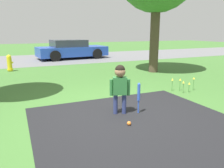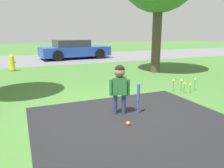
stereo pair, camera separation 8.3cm
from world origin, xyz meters
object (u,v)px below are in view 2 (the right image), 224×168
sports_ball (128,123)px  fire_hydrant (12,63)px  parked_car (74,49)px  baseball_bat (139,94)px  child (120,83)px

sports_ball → fire_hydrant: size_ratio=0.11×
parked_car → sports_ball: bearing=-102.9°
baseball_bat → sports_ball: bearing=-135.2°
child → fire_hydrant: 6.85m
baseball_bat → parked_car: bearing=84.0°
child → sports_ball: size_ratio=13.32×
child → baseball_bat: child is taller
baseball_bat → parked_car: (1.06, 10.12, 0.14)m
fire_hydrant → sports_ball: bearing=-74.0°
fire_hydrant → parked_car: parked_car is taller
child → sports_ball: child is taller
baseball_bat → sports_ball: (-0.48, -0.47, -0.39)m
sports_ball → fire_hydrant: 7.40m
baseball_bat → parked_car: size_ratio=0.15×
fire_hydrant → parked_car: (3.58, 3.49, 0.22)m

